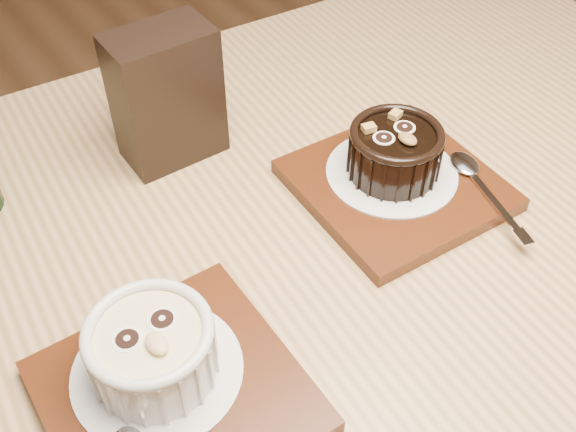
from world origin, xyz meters
name	(u,v)px	position (x,y,z in m)	size (l,w,h in m)	color
table	(287,333)	(-0.11, 0.12, 0.66)	(1.26, 0.89, 0.75)	olive
tray_left	(176,396)	(-0.25, 0.06, 0.76)	(0.18, 0.18, 0.01)	#491F0C
doily_left	(157,371)	(-0.25, 0.08, 0.77)	(0.13, 0.13, 0.00)	silver
ramekin_white	(152,348)	(-0.25, 0.08, 0.80)	(0.09, 0.09, 0.06)	silver
tray_right	(396,185)	(0.04, 0.14, 0.76)	(0.18, 0.18, 0.01)	#491F0C
doily_right	(392,172)	(0.04, 0.15, 0.77)	(0.13, 0.13, 0.00)	silver
ramekin_dark	(395,150)	(0.04, 0.15, 0.79)	(0.09, 0.09, 0.05)	black
spoon_right	(483,186)	(0.10, 0.09, 0.77)	(0.03, 0.13, 0.01)	silver
condiment_stand	(167,96)	(-0.11, 0.32, 0.82)	(0.10, 0.06, 0.14)	black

